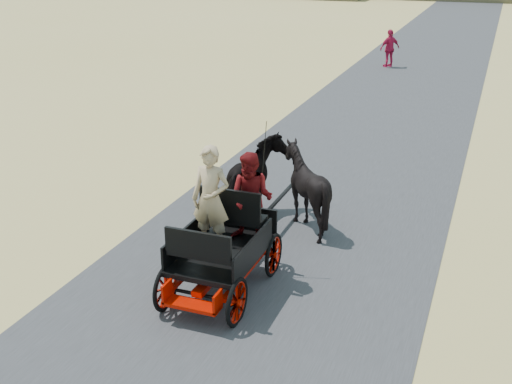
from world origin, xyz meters
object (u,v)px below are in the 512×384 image
(horse_left, at_px, (255,181))
(horse_right, at_px, (306,188))
(carriage, at_px, (222,271))
(pedestrian, at_px, (390,48))

(horse_left, bearing_deg, horse_right, -180.00)
(horse_right, bearing_deg, carriage, 79.61)
(carriage, distance_m, horse_right, 3.09)
(horse_right, bearing_deg, pedestrian, -85.33)
(pedestrian, bearing_deg, carriage, 49.18)
(horse_left, distance_m, horse_right, 1.10)
(horse_left, xyz_separation_m, horse_right, (1.10, 0.00, 0.00))
(horse_left, bearing_deg, carriage, 100.39)
(carriage, height_order, horse_left, horse_left)
(carriage, bearing_deg, horse_right, 79.61)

